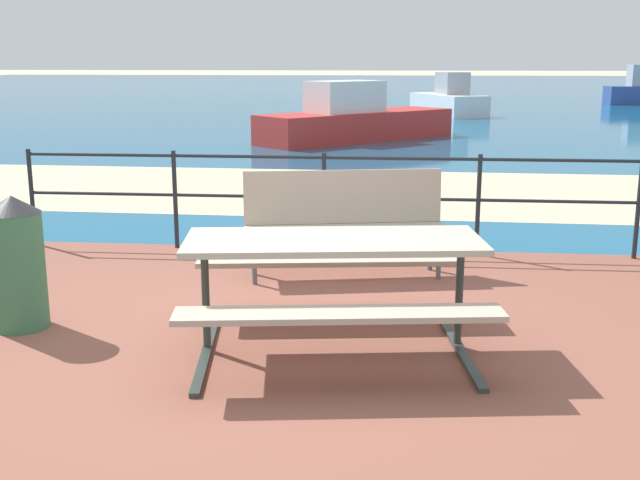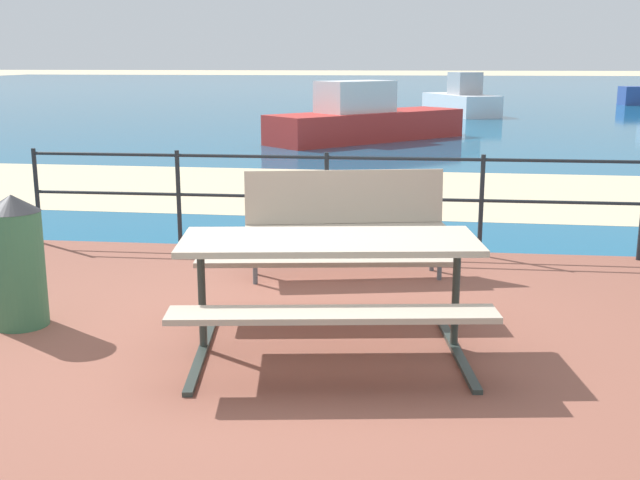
{
  "view_description": "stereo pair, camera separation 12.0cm",
  "coord_description": "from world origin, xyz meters",
  "px_view_note": "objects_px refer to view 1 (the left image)",
  "views": [
    {
      "loc": [
        0.68,
        -4.91,
        1.91
      ],
      "look_at": [
        0.09,
        1.15,
        0.48
      ],
      "focal_mm": 43.7,
      "sensor_mm": 36.0,
      "label": 1
    },
    {
      "loc": [
        0.8,
        -4.9,
        1.91
      ],
      "look_at": [
        0.09,
        1.15,
        0.48
      ],
      "focal_mm": 43.7,
      "sensor_mm": 36.0,
      "label": 2
    }
  ],
  "objects_px": {
    "trash_bin": "(17,262)",
    "boat_far": "(447,101)",
    "park_bench": "(344,215)",
    "boat_near": "(357,120)",
    "picnic_table": "(333,265)"
  },
  "relations": [
    {
      "from": "park_bench",
      "to": "boat_near",
      "type": "bearing_deg",
      "value": 81.09
    },
    {
      "from": "boat_far",
      "to": "boat_near",
      "type": "bearing_deg",
      "value": 139.76
    },
    {
      "from": "park_bench",
      "to": "trash_bin",
      "type": "xyz_separation_m",
      "value": [
        -2.17,
        -1.6,
        -0.06
      ]
    },
    {
      "from": "trash_bin",
      "to": "boat_far",
      "type": "bearing_deg",
      "value": 79.04
    },
    {
      "from": "park_bench",
      "to": "boat_far",
      "type": "distance_m",
      "value": 20.78
    },
    {
      "from": "boat_near",
      "to": "boat_far",
      "type": "xyz_separation_m",
      "value": [
        2.63,
        8.79,
        -0.01
      ]
    },
    {
      "from": "park_bench",
      "to": "trash_bin",
      "type": "bearing_deg",
      "value": -154.86
    },
    {
      "from": "trash_bin",
      "to": "boat_near",
      "type": "distance_m",
      "value": 13.58
    },
    {
      "from": "picnic_table",
      "to": "trash_bin",
      "type": "distance_m",
      "value": 2.23
    },
    {
      "from": "park_bench",
      "to": "boat_far",
      "type": "relative_size",
      "value": 0.45
    },
    {
      "from": "trash_bin",
      "to": "boat_far",
      "type": "height_order",
      "value": "boat_far"
    },
    {
      "from": "boat_near",
      "to": "trash_bin",
      "type": "bearing_deg",
      "value": -142.16
    },
    {
      "from": "park_bench",
      "to": "boat_far",
      "type": "height_order",
      "value": "boat_far"
    },
    {
      "from": "picnic_table",
      "to": "park_bench",
      "type": "height_order",
      "value": "park_bench"
    },
    {
      "from": "boat_far",
      "to": "picnic_table",
      "type": "bearing_deg",
      "value": 151.11
    }
  ]
}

